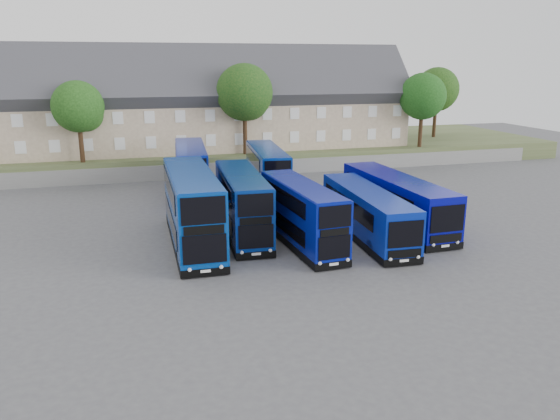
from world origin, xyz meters
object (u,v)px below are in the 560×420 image
Objects in this scene: tree_far at (437,91)px; tree_east at (423,98)px; dd_front_mid at (242,205)px; coach_east_a at (367,214)px; tree_west at (80,109)px; dd_front_left at (192,210)px; tree_mid at (246,94)px.

tree_east is at bearing -130.60° from tree_far.
dd_front_mid is at bearing -138.55° from tree_far.
tree_far is (23.09, 30.07, 6.17)m from coach_east_a.
dd_front_mid is 1.30× the size of tree_east.
tree_west is 0.88× the size of tree_far.
coach_east_a is at bearing -6.97° from dd_front_left.
tree_mid is (-2.91, 23.57, 6.51)m from coach_east_a.
tree_far is (26.00, 6.50, -0.34)m from tree_mid.
coach_east_a is 38.42m from tree_far.
dd_front_mid is 23.66m from tree_west.
dd_front_mid is 41.59m from tree_far.
tree_east is 0.94× the size of tree_far.
tree_west is at bearing 132.14° from coach_east_a.
tree_far is at bearing 9.46° from tree_west.
dd_front_left reaches higher than coach_east_a.
dd_front_left is 35.96m from tree_east.
dd_front_left is 24.26m from tree_mid.
tree_east is (17.09, 23.07, 5.83)m from coach_east_a.
dd_front_left is at bearing -140.28° from tree_far.
coach_east_a is 1.53× the size of tree_west.
dd_front_left is at bearing -70.43° from tree_west.
tree_far is at bearing 40.55° from dd_front_left.
tree_far is at bearing 14.04° from tree_mid.
tree_mid is at bearing 178.57° from tree_east.
tree_west is (-7.66, 21.53, 4.76)m from dd_front_left.
tree_west is 42.58m from tree_far.
coach_east_a is 30.33m from tree_west.
coach_east_a is 24.63m from tree_mid.
tree_west is at bearing 110.40° from dd_front_left.
tree_mid reaches higher than dd_front_left.
tree_mid is (8.34, 22.03, 5.77)m from dd_front_left.
dd_front_left is 1.44× the size of tree_east.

